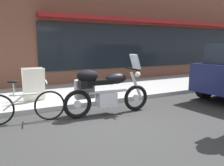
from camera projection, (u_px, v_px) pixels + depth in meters
ground_plane at (103, 123)px, 4.68m from camera, size 80.00×80.00×0.00m
storefront_building at (198, 9)px, 11.60m from camera, size 23.25×0.90×7.07m
touring_motorcycle at (103, 89)px, 5.18m from camera, size 2.13×0.74×1.40m
parked_bicycle at (24, 106)px, 4.66m from camera, size 1.66×0.48×0.91m
sandwich_board_sign at (34, 84)px, 6.04m from camera, size 0.55×0.41×0.89m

